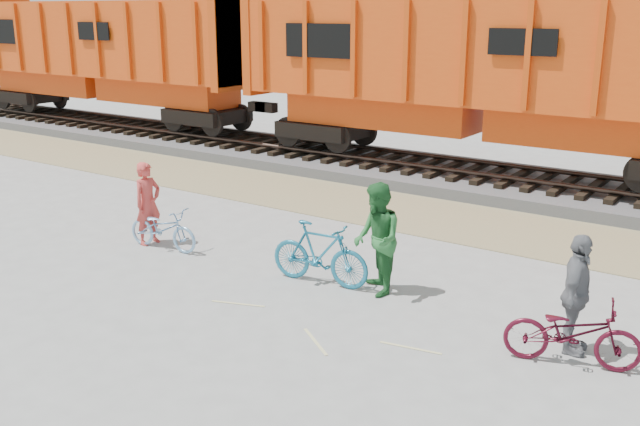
# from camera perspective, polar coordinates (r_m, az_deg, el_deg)

# --- Properties ---
(ground) EXTENTS (120.00, 120.00, 0.00)m
(ground) POSITION_cam_1_polar(r_m,az_deg,el_deg) (11.59, -0.18, -7.12)
(ground) COLOR #9E9E99
(ground) RESTS_ON ground
(gravel_strip) EXTENTS (120.00, 3.00, 0.02)m
(gravel_strip) POSITION_cam_1_polar(r_m,az_deg,el_deg) (16.14, 11.10, -0.66)
(gravel_strip) COLOR tan
(gravel_strip) RESTS_ON ground
(ballast_bed) EXTENTS (120.00, 4.00, 0.30)m
(ballast_bed) POSITION_cam_1_polar(r_m,az_deg,el_deg) (19.26, 15.38, 2.19)
(ballast_bed) COLOR slate
(ballast_bed) RESTS_ON ground
(track) EXTENTS (120.00, 2.60, 0.24)m
(track) POSITION_cam_1_polar(r_m,az_deg,el_deg) (19.19, 15.45, 3.13)
(track) COLOR black
(track) RESTS_ON ballast_bed
(hopper_car_left) EXTENTS (14.00, 3.13, 4.65)m
(hopper_car_left) POSITION_cam_1_polar(r_m,az_deg,el_deg) (28.36, -16.76, 12.19)
(hopper_car_left) COLOR black
(hopper_car_left) RESTS_ON track
(hopper_car_center) EXTENTS (14.00, 3.13, 4.65)m
(hopper_car_center) POSITION_cam_1_polar(r_m,az_deg,el_deg) (19.15, 13.27, 10.94)
(hopper_car_center) COLOR black
(hopper_car_center) RESTS_ON track
(bicycle_blue) EXTENTS (1.65, 0.72, 0.84)m
(bicycle_blue) POSITION_cam_1_polar(r_m,az_deg,el_deg) (14.27, -12.46, -1.22)
(bicycle_blue) COLOR #7FB0DA
(bicycle_blue) RESTS_ON ground
(bicycle_teal) EXTENTS (1.87, 0.72, 1.09)m
(bicycle_teal) POSITION_cam_1_polar(r_m,az_deg,el_deg) (12.14, -0.02, -3.26)
(bicycle_teal) COLOR #1D6E8E
(bicycle_teal) RESTS_ON ground
(bicycle_maroon) EXTENTS (1.85, 1.08, 0.92)m
(bicycle_maroon) POSITION_cam_1_polar(r_m,az_deg,el_deg) (10.04, 19.53, -9.04)
(bicycle_maroon) COLOR #4A0C1C
(bicycle_maroon) RESTS_ON ground
(person_solo) EXTENTS (0.43, 0.63, 1.66)m
(person_solo) POSITION_cam_1_polar(r_m,az_deg,el_deg) (14.58, -13.61, 0.76)
(person_solo) COLOR #C73D37
(person_solo) RESTS_ON ground
(person_man) EXTENTS (1.14, 1.15, 1.87)m
(person_man) POSITION_cam_1_polar(r_m,az_deg,el_deg) (11.67, 4.58, -2.11)
(person_man) COLOR #25672F
(person_man) RESTS_ON ground
(person_woman) EXTENTS (0.53, 1.03, 1.69)m
(person_woman) POSITION_cam_1_polar(r_m,az_deg,el_deg) (10.27, 19.81, -6.14)
(person_woman) COLOR slate
(person_woman) RESTS_ON ground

